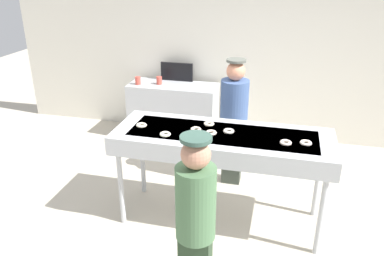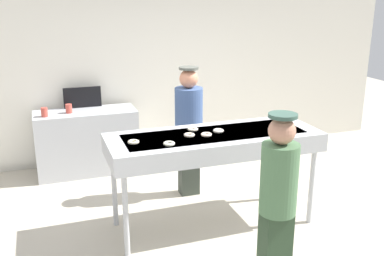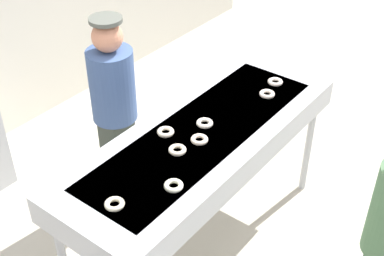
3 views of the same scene
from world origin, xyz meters
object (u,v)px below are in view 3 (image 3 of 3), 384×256
Objects in this scene: sugar_donut_6 at (205,123)px; sugar_donut_2 at (174,186)px; sugar_donut_0 at (166,132)px; worker_baker at (114,104)px; sugar_donut_1 at (275,82)px; sugar_donut_7 at (267,94)px; fryer_conveyor at (203,143)px; sugar_donut_3 at (199,140)px; sugar_donut_4 at (114,204)px; sugar_donut_5 at (177,150)px.

sugar_donut_2 is at bearing -159.23° from sugar_donut_6.
sugar_donut_0 is 0.71m from worker_baker.
sugar_donut_1 and sugar_donut_7 have the same top height.
sugar_donut_1 is at bearing 116.09° from worker_baker.
sugar_donut_6 is 0.83m from worker_baker.
worker_baker is at bearing 93.92° from sugar_donut_6.
sugar_donut_2 is 0.66m from sugar_donut_6.
fryer_conveyor is 19.83× the size of sugar_donut_1.
sugar_donut_0 is 1.00× the size of sugar_donut_3.
sugar_donut_4 is (-0.32, 0.16, 0.00)m from sugar_donut_2.
sugar_donut_6 is 0.60m from sugar_donut_7.
sugar_donut_0 and sugar_donut_2 have the same top height.
sugar_donut_5 is at bearing 35.28° from sugar_donut_2.
sugar_donut_1 is 0.78m from sugar_donut_6.
sugar_donut_4 is (-0.77, 0.01, 0.00)m from sugar_donut_3.
sugar_donut_3 is (-0.94, 0.02, 0.00)m from sugar_donut_1.
sugar_donut_7 is at bearing 107.66° from worker_baker.
sugar_donut_2 is at bearing -160.05° from fryer_conveyor.
sugar_donut_4 is 1.00× the size of sugar_donut_7.
worker_baker is at bearing 123.75° from sugar_donut_7.
sugar_donut_3 is at bearing 175.70° from sugar_donut_7.
sugar_donut_0 is 0.28m from sugar_donut_6.
sugar_donut_1 is 0.94m from sugar_donut_3.
worker_baker is (0.88, 0.89, -0.14)m from sugar_donut_4.
sugar_donut_6 reaches higher than fryer_conveyor.
sugar_donut_4 and sugar_donut_7 have the same top height.
worker_baker is (0.11, 0.90, -0.14)m from sugar_donut_3.
fryer_conveyor is 0.31m from sugar_donut_5.
sugar_donut_5 is (0.60, 0.03, 0.00)m from sugar_donut_4.
sugar_donut_2 is 1.00× the size of sugar_donut_6.
sugar_donut_0 and sugar_donut_4 have the same top height.
sugar_donut_4 is at bearing 177.38° from sugar_donut_7.
sugar_donut_5 is 0.07× the size of worker_baker.
sugar_donut_5 is 0.91m from worker_baker.
sugar_donut_4 is (-0.88, -0.04, 0.12)m from fryer_conveyor.
sugar_donut_3 is 1.00× the size of sugar_donut_6.
fryer_conveyor is at bearing 175.37° from sugar_donut_1.
sugar_donut_0 is at bearing 58.55° from worker_baker.
sugar_donut_6 is 1.00× the size of sugar_donut_7.
sugar_donut_2 is at bearing 45.70° from worker_baker.
sugar_donut_0 and sugar_donut_6 have the same top height.
worker_baker reaches higher than sugar_donut_6.
sugar_donut_0 is 1.00× the size of sugar_donut_2.
sugar_donut_7 is 0.07× the size of worker_baker.
sugar_donut_6 is at bearing 166.44° from sugar_donut_7.
sugar_donut_1 is 1.00× the size of sugar_donut_5.
sugar_donut_2 is at bearing -134.95° from sugar_donut_0.
sugar_donut_3 is (0.07, -0.23, 0.00)m from sugar_donut_0.
sugar_donut_1 is 1.00× the size of sugar_donut_7.
fryer_conveyor is 0.28m from sugar_donut_0.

